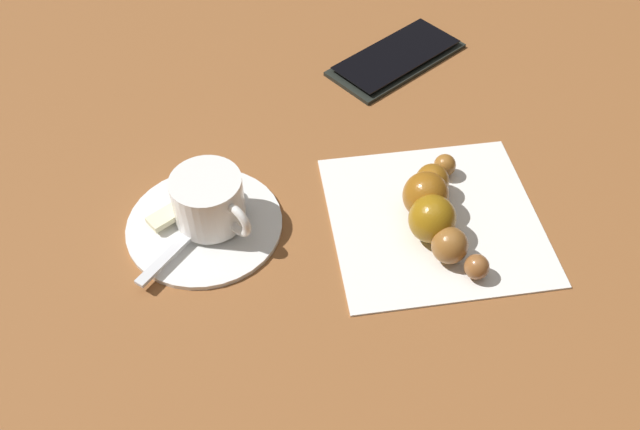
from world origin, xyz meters
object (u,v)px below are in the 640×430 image
object	(u,v)px
teaspoon	(207,217)
cell_phone	(396,58)
napkin	(434,219)
croissant	(434,208)
espresso_cup	(209,200)
sugar_packet	(180,208)
saucer	(204,223)

from	to	relation	value
teaspoon	cell_phone	distance (m)	0.30
napkin	cell_phone	world-z (taller)	cell_phone
croissant	napkin	bearing A→B (deg)	-136.52
teaspoon	napkin	world-z (taller)	teaspoon
teaspoon	croissant	xyz separation A→B (m)	(-0.19, 0.06, 0.01)
espresso_cup	napkin	size ratio (longest dim) A/B	0.43
teaspoon	sugar_packet	xyz separation A→B (m)	(0.02, -0.02, 0.00)
napkin	croissant	size ratio (longest dim) A/B	1.29
cell_phone	croissant	bearing A→B (deg)	74.14
espresso_cup	croissant	size ratio (longest dim) A/B	0.55
croissant	teaspoon	bearing A→B (deg)	-18.84
napkin	sugar_packet	bearing A→B (deg)	-19.59
sugar_packet	croissant	bearing A→B (deg)	135.45
espresso_cup	napkin	bearing A→B (deg)	162.93
saucer	teaspoon	size ratio (longest dim) A/B	1.25
saucer	sugar_packet	world-z (taller)	sugar_packet
teaspoon	napkin	distance (m)	0.20
teaspoon	cell_phone	size ratio (longest dim) A/B	0.64
teaspoon	sugar_packet	size ratio (longest dim) A/B	1.83
teaspoon	sugar_packet	distance (m)	0.03
saucer	sugar_packet	size ratio (longest dim) A/B	2.28
croissant	cell_phone	size ratio (longest dim) A/B	0.83
espresso_cup	cell_phone	distance (m)	0.30
espresso_cup	sugar_packet	world-z (taller)	espresso_cup
teaspoon	croissant	world-z (taller)	croissant
espresso_cup	sugar_packet	size ratio (longest dim) A/B	1.30
cell_phone	sugar_packet	bearing A→B (deg)	29.21
teaspoon	napkin	xyz separation A→B (m)	(-0.19, 0.06, -0.01)
cell_phone	saucer	bearing A→B (deg)	33.57
espresso_cup	saucer	bearing A→B (deg)	-7.14
saucer	sugar_packet	xyz separation A→B (m)	(0.02, -0.02, 0.01)
espresso_cup	teaspoon	xyz separation A→B (m)	(0.00, -0.00, -0.02)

